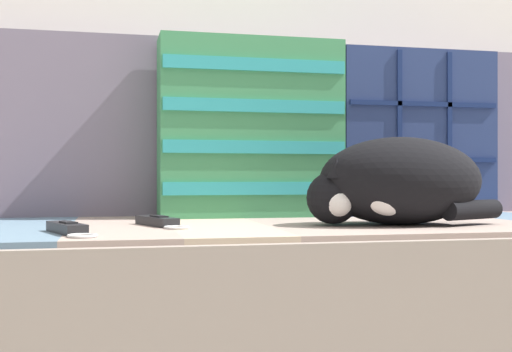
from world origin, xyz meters
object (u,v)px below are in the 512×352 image
object	(u,v)px
throw_pillow_quilted	(413,133)
sleeping_cat	(395,183)
throw_pillow_striped	(250,128)
game_remote_far	(158,222)
game_remote_near	(68,228)
couch	(296,308)

from	to	relation	value
throw_pillow_quilted	sleeping_cat	distance (m)	0.42
throw_pillow_quilted	throw_pillow_striped	xyz separation A→B (m)	(-0.44, -0.00, 0.01)
throw_pillow_quilted	game_remote_far	xyz separation A→B (m)	(-0.68, -0.26, -0.20)
sleeping_cat	game_remote_near	distance (m)	0.65
throw_pillow_quilted	game_remote_near	world-z (taller)	throw_pillow_quilted
game_remote_near	game_remote_far	xyz separation A→B (m)	(0.17, 0.14, 0.00)
throw_pillow_striped	game_remote_near	xyz separation A→B (m)	(-0.41, -0.39, -0.21)
couch	game_remote_far	size ratio (longest dim) A/B	9.76
throw_pillow_quilted	game_remote_near	bearing A→B (deg)	-154.92
throw_pillow_quilted	throw_pillow_striped	bearing A→B (deg)	-179.93
couch	throw_pillow_quilted	bearing A→B (deg)	25.69
game_remote_near	game_remote_far	world-z (taller)	same
sleeping_cat	game_remote_near	bearing A→B (deg)	-174.94
throw_pillow_quilted	sleeping_cat	xyz separation A→B (m)	(-0.21, -0.34, -0.13)
sleeping_cat	couch	bearing A→B (deg)	135.33
game_remote_near	game_remote_far	distance (m)	0.22
couch	game_remote_near	world-z (taller)	game_remote_near
throw_pillow_quilted	game_remote_far	world-z (taller)	throw_pillow_quilted
sleeping_cat	game_remote_far	distance (m)	0.49
throw_pillow_quilted	game_remote_near	size ratio (longest dim) A/B	2.25
sleeping_cat	game_remote_far	size ratio (longest dim) A/B	2.16
couch	game_remote_near	distance (m)	0.56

